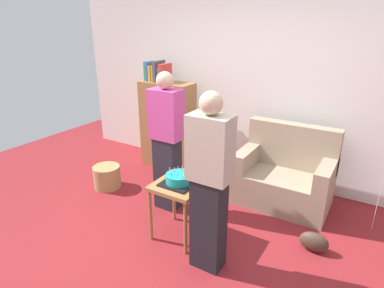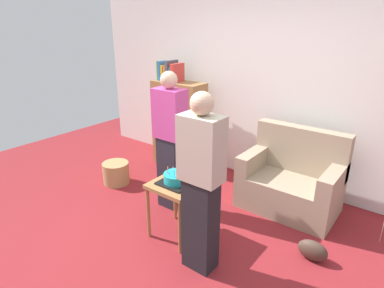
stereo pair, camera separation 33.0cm
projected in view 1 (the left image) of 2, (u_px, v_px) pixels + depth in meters
The scene contains 10 objects.
ground_plane at pixel (171, 250), 3.20m from camera, with size 8.00×8.00×0.00m, color maroon.
wall_back at pixel (256, 82), 4.36m from camera, with size 6.00×0.10×2.70m, color silver.
couch at pixel (285, 177), 3.97m from camera, with size 1.10×0.70×0.96m.
bookshelf at pixel (167, 123), 4.87m from camera, with size 0.80×0.36×1.60m.
side_table at pixel (179, 192), 3.26m from camera, with size 0.48×0.48×0.61m.
birthday_cake at pixel (179, 179), 3.21m from camera, with size 0.32×0.32×0.17m.
person_blowing_candles at pixel (167, 142), 3.68m from camera, with size 0.36×0.22×1.63m.
person_holding_cake at pixel (209, 184), 2.73m from camera, with size 0.36×0.22×1.63m.
wicker_basket at pixel (107, 177), 4.39m from camera, with size 0.36×0.36×0.30m, color #A88451.
handbag at pixel (314, 242), 3.17m from camera, with size 0.28×0.14×0.20m, color #473328.
Camera 1 is at (1.55, -2.12, 2.13)m, focal length 30.33 mm.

